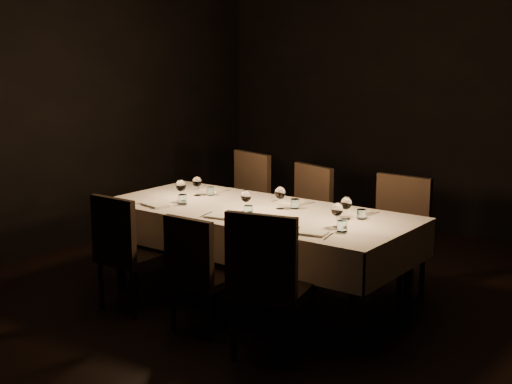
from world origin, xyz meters
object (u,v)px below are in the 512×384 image
Objects in this scene: chair_near_right at (268,279)px; chair_far_right at (395,233)px; chair_far_center at (303,216)px; chair_far_left at (241,204)px; chair_near_left at (125,247)px; chair_near_center at (198,268)px; dining_table at (256,218)px.

chair_far_right is (0.14, 1.56, -0.00)m from chair_near_right.
chair_far_center is (-0.77, 1.60, -0.01)m from chair_near_right.
chair_far_right is at bearing 13.71° from chair_far_left.
chair_near_left is 0.76m from chair_near_center.
chair_near_left is (-0.70, -0.76, -0.18)m from dining_table.
chair_near_center is 0.86× the size of chair_near_right.
dining_table is at bearing -132.57° from chair_near_left.
chair_near_center is at bearing -115.55° from chair_far_right.
chair_near_right is at bearing -93.44° from chair_far_right.
chair_near_left is 1.40m from chair_near_right.
chair_far_right is at bearing 41.48° from dining_table.
chair_near_right is 2.16m from chair_far_left.
chair_far_center is (-0.13, 1.55, 0.06)m from chair_near_center.
chair_near_left is at bearing -132.72° from dining_table.
chair_near_right is at bearing -32.77° from chair_far_left.
dining_table is at bearing -86.31° from chair_near_center.
chair_far_right reaches higher than dining_table.
chair_far_left is at bearing -179.41° from chair_far_right.
chair_near_center is at bearing -68.03° from chair_far_center.
chair_near_left reaches higher than chair_near_center.
chair_near_center is 1.71m from chair_far_right.
chair_far_left reaches higher than chair_near_left.
chair_near_center is 0.83× the size of chair_far_left.
chair_near_right is at bearing 177.71° from chair_near_left.
dining_table is at bearing -136.68° from chair_far_right.
chair_near_center is 1.56m from chair_far_center.
chair_far_center is at bearing -77.48° from chair_near_right.
chair_far_left reaches higher than chair_far_right.
chair_far_right reaches higher than chair_near_center.
chair_near_center is (0.06, -0.77, -0.20)m from dining_table.
chair_far_left is 1.05× the size of chair_far_right.
chair_near_right is 1.01× the size of chair_far_center.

